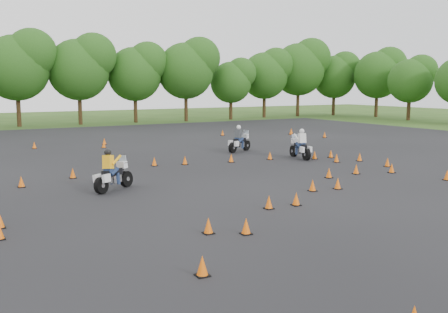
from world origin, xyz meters
The scene contains 7 objects.
ground centered at (0.00, 0.00, 0.00)m, with size 140.00×140.00×0.00m, color #2D5119.
asphalt_pad centered at (0.00, 6.00, 0.01)m, with size 62.00×62.00×0.00m, color black.
treeline centered at (2.17, 34.93, 4.73)m, with size 87.26×32.71×11.09m.
traffic_cones centered at (-0.04, 5.55, 0.23)m, with size 36.68×33.25×0.45m.
rider_grey centered at (6.09, 12.69, 0.87)m, with size 2.23×0.69×1.72m, color #383B3F, non-canonical shape.
rider_yellow centered at (-4.54, 5.01, 0.86)m, with size 2.22×0.68×1.71m, color #FBAE16, non-canonical shape.
rider_white centered at (7.59, 8.38, 0.88)m, with size 2.27×0.70×1.75m, color silver, non-canonical shape.
Camera 1 is at (-10.51, -14.48, 4.24)m, focal length 40.00 mm.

